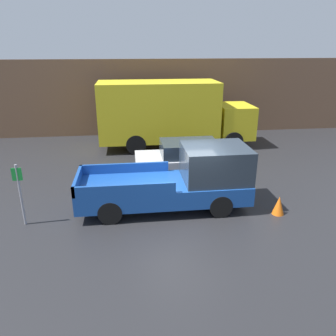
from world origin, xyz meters
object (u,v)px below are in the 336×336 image
at_px(delivery_truck, 169,113).
at_px(traffic_cone, 279,205).
at_px(parking_sign, 20,191).
at_px(pickup_truck, 181,180).
at_px(car, 187,158).

xyz_separation_m(delivery_truck, traffic_cone, (2.64, -8.15, -1.57)).
relative_size(delivery_truck, traffic_cone, 12.92).
bearing_deg(parking_sign, pickup_truck, 7.19).
xyz_separation_m(delivery_truck, parking_sign, (-5.58, -7.82, -0.75)).
bearing_deg(parking_sign, delivery_truck, 54.48).
bearing_deg(traffic_cone, pickup_truck, 162.81).
xyz_separation_m(pickup_truck, car, (0.72, 2.87, -0.22)).
bearing_deg(car, traffic_cone, -57.78).
bearing_deg(parking_sign, traffic_cone, -2.31).
bearing_deg(delivery_truck, parking_sign, -125.52).
bearing_deg(car, pickup_truck, -104.00).
distance_m(parking_sign, traffic_cone, 8.27).
height_order(pickup_truck, parking_sign, pickup_truck).
distance_m(pickup_truck, parking_sign, 5.12).
relative_size(pickup_truck, parking_sign, 2.87).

